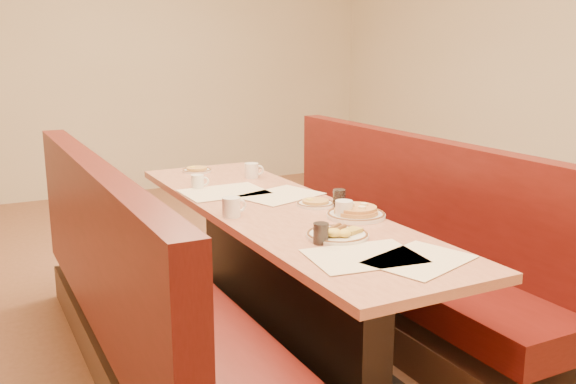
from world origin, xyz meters
name	(u,v)px	position (x,y,z in m)	size (l,w,h in m)	color
ground	(280,345)	(0.00, 0.00, 0.00)	(8.00, 8.00, 0.00)	#9E6647
diner_table	(280,278)	(0.00, 0.00, 0.37)	(0.70, 2.50, 0.75)	black
booth_left	(139,307)	(-0.73, 0.00, 0.36)	(0.55, 2.50, 1.05)	#4C3326
booth_right	(395,259)	(0.73, 0.00, 0.36)	(0.55, 2.50, 1.05)	#4C3326
placemat_near_left	(364,256)	(-0.06, -0.84, 0.75)	(0.42, 0.32, 0.00)	beige
placemat_near_right	(420,260)	(0.11, -0.97, 0.75)	(0.39, 0.29, 0.00)	beige
placemat_far_left	(224,192)	(-0.12, 0.44, 0.75)	(0.45, 0.33, 0.00)	beige
placemat_far_right	(280,195)	(0.12, 0.23, 0.75)	(0.41, 0.31, 0.00)	beige
pancake_plate	(356,213)	(0.24, -0.33, 0.77)	(0.28, 0.28, 0.06)	white
eggs_plate	(337,234)	(-0.01, -0.57, 0.77)	(0.27, 0.27, 0.05)	white
extra_plate_mid	(315,203)	(0.18, -0.05, 0.76)	(0.19, 0.19, 0.04)	white
extra_plate_far	(197,170)	(-0.06, 1.08, 0.76)	(0.19, 0.19, 0.04)	white
coffee_mug_a	(344,209)	(0.18, -0.33, 0.80)	(0.12, 0.08, 0.09)	white
coffee_mug_b	(232,207)	(-0.28, -0.05, 0.80)	(0.12, 0.09, 0.09)	white
coffee_mug_c	(252,170)	(0.18, 0.74, 0.80)	(0.12, 0.08, 0.09)	white
coffee_mug_d	(198,181)	(-0.21, 0.61, 0.79)	(0.10, 0.07, 0.08)	white
soda_tumbler_near	(321,233)	(-0.12, -0.61, 0.79)	(0.06, 0.06, 0.09)	black
soda_tumbler_mid	(339,198)	(0.28, -0.12, 0.79)	(0.06, 0.06, 0.09)	black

